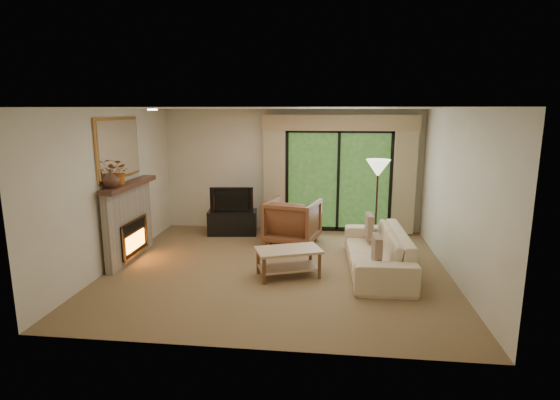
# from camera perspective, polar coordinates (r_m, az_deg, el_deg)

# --- Properties ---
(floor) EXTENTS (5.50, 5.50, 0.00)m
(floor) POSITION_cam_1_polar(r_m,az_deg,el_deg) (7.30, -0.27, -8.96)
(floor) COLOR brown
(floor) RESTS_ON ground
(ceiling) EXTENTS (5.50, 5.50, 0.00)m
(ceiling) POSITION_cam_1_polar(r_m,az_deg,el_deg) (6.84, -0.29, 11.89)
(ceiling) COLOR white
(ceiling) RESTS_ON ground
(wall_back) EXTENTS (5.00, 0.00, 5.00)m
(wall_back) POSITION_cam_1_polar(r_m,az_deg,el_deg) (9.41, 1.53, 3.87)
(wall_back) COLOR beige
(wall_back) RESTS_ON ground
(wall_front) EXTENTS (5.00, 0.00, 5.00)m
(wall_front) POSITION_cam_1_polar(r_m,az_deg,el_deg) (4.55, -4.03, -4.59)
(wall_front) COLOR beige
(wall_front) RESTS_ON ground
(wall_left) EXTENTS (0.00, 5.00, 5.00)m
(wall_left) POSITION_cam_1_polar(r_m,az_deg,el_deg) (7.77, -20.86, 1.47)
(wall_left) COLOR beige
(wall_left) RESTS_ON ground
(wall_right) EXTENTS (0.00, 5.00, 5.00)m
(wall_right) POSITION_cam_1_polar(r_m,az_deg,el_deg) (7.17, 22.09, 0.58)
(wall_right) COLOR beige
(wall_right) RESTS_ON ground
(fireplace) EXTENTS (0.24, 1.70, 1.37)m
(fireplace) POSITION_cam_1_polar(r_m,az_deg,el_deg) (8.01, -19.13, -2.62)
(fireplace) COLOR gray
(fireplace) RESTS_ON floor
(mirror) EXTENTS (0.07, 1.45, 1.02)m
(mirror) POSITION_cam_1_polar(r_m,az_deg,el_deg) (7.85, -20.31, 6.40)
(mirror) COLOR #BB8644
(mirror) RESTS_ON wall_left
(sliding_door) EXTENTS (2.26, 0.10, 2.16)m
(sliding_door) POSITION_cam_1_polar(r_m,az_deg,el_deg) (9.36, 7.61, 2.49)
(sliding_door) COLOR black
(sliding_door) RESTS_ON floor
(curtain_left) EXTENTS (0.45, 0.18, 2.35)m
(curtain_left) POSITION_cam_1_polar(r_m,az_deg,el_deg) (9.30, -0.71, 3.17)
(curtain_left) COLOR tan
(curtain_left) RESTS_ON floor
(curtain_right) EXTENTS (0.45, 0.18, 2.35)m
(curtain_right) POSITION_cam_1_polar(r_m,az_deg,el_deg) (9.36, 15.94, 2.77)
(curtain_right) COLOR tan
(curtain_right) RESTS_ON floor
(cornice) EXTENTS (3.20, 0.24, 0.32)m
(cornice) POSITION_cam_1_polar(r_m,az_deg,el_deg) (9.16, 7.82, 9.96)
(cornice) COLOR #A1845C
(cornice) RESTS_ON wall_back
(media_console) EXTENTS (1.06, 0.58, 0.51)m
(media_console) POSITION_cam_1_polar(r_m,az_deg,el_deg) (9.26, -6.21, -2.92)
(media_console) COLOR black
(media_console) RESTS_ON floor
(tv) EXTENTS (0.90, 0.22, 0.51)m
(tv) POSITION_cam_1_polar(r_m,az_deg,el_deg) (9.15, -6.28, 0.18)
(tv) COLOR black
(tv) RESTS_ON media_console
(armchair) EXTENTS (1.14, 1.17, 0.88)m
(armchair) POSITION_cam_1_polar(r_m,az_deg,el_deg) (8.54, 1.66, -2.81)
(armchair) COLOR brown
(armchair) RESTS_ON floor
(sofa) EXTENTS (0.96, 2.32, 0.67)m
(sofa) POSITION_cam_1_polar(r_m,az_deg,el_deg) (7.31, 12.54, -6.46)
(sofa) COLOR beige
(sofa) RESTS_ON floor
(pillow_near) EXTENTS (0.12, 0.41, 0.41)m
(pillow_near) POSITION_cam_1_polar(r_m,az_deg,el_deg) (6.60, 12.54, -6.30)
(pillow_near) COLOR brown
(pillow_near) RESTS_ON sofa
(pillow_far) EXTENTS (0.12, 0.43, 0.42)m
(pillow_far) POSITION_cam_1_polar(r_m,az_deg,el_deg) (7.86, 11.57, -3.33)
(pillow_far) COLOR brown
(pillow_far) RESTS_ON sofa
(coffee_table) EXTENTS (1.12, 0.86, 0.45)m
(coffee_table) POSITION_cam_1_polar(r_m,az_deg,el_deg) (6.92, 1.11, -8.17)
(coffee_table) COLOR tan
(coffee_table) RESTS_ON floor
(floor_lamp) EXTENTS (0.51, 0.51, 1.68)m
(floor_lamp) POSITION_cam_1_polar(r_m,az_deg,el_deg) (8.44, 12.48, -0.48)
(floor_lamp) COLOR #F3ECC7
(floor_lamp) RESTS_ON floor
(vase) EXTENTS (0.34, 0.34, 0.29)m
(vase) POSITION_cam_1_polar(r_m,az_deg,el_deg) (7.37, -21.23, 2.62)
(vase) COLOR #46281D
(vase) RESTS_ON fireplace
(branches) EXTENTS (0.47, 0.44, 0.42)m
(branches) POSITION_cam_1_polar(r_m,az_deg,el_deg) (7.61, -20.29, 3.46)
(branches) COLOR #9D5118
(branches) RESTS_ON fireplace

